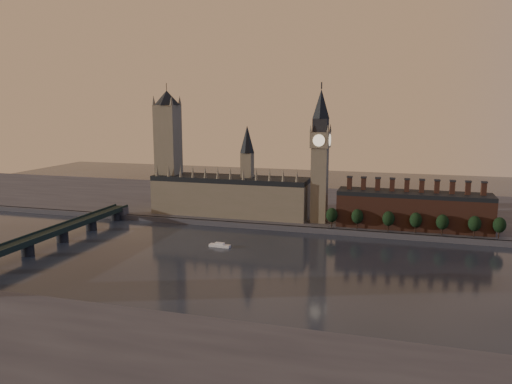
% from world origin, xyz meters
% --- Properties ---
extents(ground, '(900.00, 900.00, 0.00)m').
position_xyz_m(ground, '(0.00, 0.00, 0.00)').
color(ground, black).
rests_on(ground, ground).
extents(north_bank, '(900.00, 182.00, 4.00)m').
position_xyz_m(north_bank, '(0.00, 178.04, 2.00)').
color(north_bank, '#4E4D53').
rests_on(north_bank, ground).
extents(palace_of_westminster, '(130.00, 30.30, 74.00)m').
position_xyz_m(palace_of_westminster, '(-64.41, 114.91, 21.63)').
color(palace_of_westminster, '#756853').
rests_on(palace_of_westminster, north_bank).
extents(victoria_tower, '(24.00, 24.00, 108.00)m').
position_xyz_m(victoria_tower, '(-120.00, 115.00, 59.09)').
color(victoria_tower, '#756853').
rests_on(victoria_tower, north_bank).
extents(big_ben, '(15.00, 15.00, 107.00)m').
position_xyz_m(big_ben, '(10.00, 110.00, 56.83)').
color(big_ben, '#756853').
rests_on(big_ben, north_bank).
extents(chimney_block, '(110.00, 25.00, 37.00)m').
position_xyz_m(chimney_block, '(80.00, 110.00, 17.82)').
color(chimney_block, brown).
rests_on(chimney_block, north_bank).
extents(embankment_tree_0, '(8.60, 8.60, 14.88)m').
position_xyz_m(embankment_tree_0, '(22.26, 94.21, 13.47)').
color(embankment_tree_0, black).
rests_on(embankment_tree_0, north_bank).
extents(embankment_tree_1, '(8.60, 8.60, 14.88)m').
position_xyz_m(embankment_tree_1, '(40.89, 95.07, 13.47)').
color(embankment_tree_1, black).
rests_on(embankment_tree_1, north_bank).
extents(embankment_tree_2, '(8.60, 8.60, 14.88)m').
position_xyz_m(embankment_tree_2, '(63.10, 93.83, 13.47)').
color(embankment_tree_2, black).
rests_on(embankment_tree_2, north_bank).
extents(embankment_tree_3, '(8.60, 8.60, 14.88)m').
position_xyz_m(embankment_tree_3, '(81.90, 94.79, 13.47)').
color(embankment_tree_3, black).
rests_on(embankment_tree_3, north_bank).
extents(embankment_tree_4, '(8.60, 8.60, 14.88)m').
position_xyz_m(embankment_tree_4, '(99.65, 93.54, 13.47)').
color(embankment_tree_4, black).
rests_on(embankment_tree_4, north_bank).
extents(embankment_tree_5, '(8.60, 8.60, 14.88)m').
position_xyz_m(embankment_tree_5, '(120.61, 94.62, 13.47)').
color(embankment_tree_5, black).
rests_on(embankment_tree_5, north_bank).
extents(embankment_tree_6, '(8.60, 8.60, 14.88)m').
position_xyz_m(embankment_tree_6, '(136.37, 94.98, 13.47)').
color(embankment_tree_6, black).
rests_on(embankment_tree_6, north_bank).
extents(westminster_bridge, '(14.00, 200.00, 11.55)m').
position_xyz_m(westminster_bridge, '(-155.00, -2.70, 7.44)').
color(westminster_bridge, black).
rests_on(westminster_bridge, ground).
extents(river_boat, '(14.69, 4.87, 2.90)m').
position_xyz_m(river_boat, '(-44.70, 35.19, 1.11)').
color(river_boat, silver).
rests_on(river_boat, ground).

